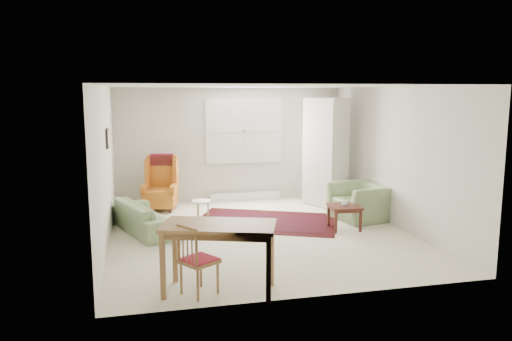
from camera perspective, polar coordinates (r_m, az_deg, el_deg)
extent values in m
cube|color=beige|center=(8.65, 0.46, -7.19)|extent=(5.00, 5.50, 0.01)
cube|color=white|center=(8.31, 0.48, 9.61)|extent=(5.00, 5.50, 0.01)
cube|color=beige|center=(11.06, -2.91, 2.97)|extent=(5.00, 0.04, 2.50)
cube|color=beige|center=(5.79, 6.94, -2.67)|extent=(5.00, 0.04, 2.50)
cube|color=beige|center=(8.17, -16.83, 0.43)|extent=(0.04, 5.50, 2.50)
cube|color=beige|center=(9.30, 15.62, 1.49)|extent=(0.04, 5.50, 2.50)
cube|color=white|center=(11.07, -1.37, 4.54)|extent=(1.72, 0.06, 1.42)
cube|color=white|center=(11.07, -1.37, 4.54)|extent=(1.60, 0.02, 1.30)
cube|color=silver|center=(11.22, -1.28, -2.94)|extent=(1.60, 0.12, 0.18)
cube|color=black|center=(8.62, -16.62, 3.55)|extent=(0.03, 0.42, 0.32)
cube|color=tan|center=(8.62, -16.52, 3.56)|extent=(0.01, 0.34, 0.24)
imported|color=#769060|center=(8.92, -12.43, -4.50)|extent=(1.29, 1.93, 0.73)
imported|color=#769060|center=(9.72, 11.85, -3.11)|extent=(1.08, 1.19, 0.81)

